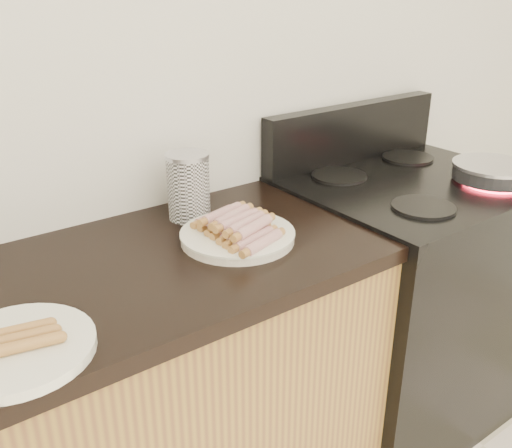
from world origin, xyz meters
TOP-DOWN VIEW (x-y plane):
  - wall_back at (0.00, 2.00)m, footprint 4.00×0.04m
  - stove at (0.78, 1.68)m, footprint 0.76×0.65m
  - stove_panel at (0.78, 1.96)m, footprint 0.76×0.06m
  - burner_near_left at (0.61, 1.51)m, footprint 0.18×0.18m
  - burner_near_right at (0.95, 1.51)m, footprint 0.18×0.18m
  - burner_far_left at (0.61, 1.84)m, footprint 0.18×0.18m
  - burner_far_right at (0.95, 1.84)m, footprint 0.18×0.18m
  - frying_pan at (0.97, 1.52)m, footprint 0.26×0.42m
  - main_plate at (0.08, 1.66)m, footprint 0.31×0.31m
  - side_plate at (-0.50, 1.51)m, footprint 0.31×0.31m
  - hotdog_pile at (0.08, 1.66)m, footprint 0.13×0.26m
  - plain_sausages at (-0.50, 1.51)m, footprint 0.14×0.10m
  - canister at (0.06, 1.87)m, footprint 0.12×0.12m
  - mug at (0.11, 1.92)m, footprint 0.09×0.09m

SIDE VIEW (x-z plane):
  - stove at x=0.78m, z-range 0.00..0.91m
  - main_plate at x=0.08m, z-range 0.90..0.92m
  - side_plate at x=-0.50m, z-range 0.90..0.92m
  - burner_near_left at x=0.61m, z-range 0.91..0.92m
  - burner_near_right at x=0.95m, z-range 0.91..0.92m
  - burner_far_left at x=0.61m, z-range 0.91..0.92m
  - burner_far_right at x=0.95m, z-range 0.91..0.92m
  - plain_sausages at x=-0.50m, z-range 0.92..0.94m
  - hotdog_pile at x=0.08m, z-range 0.92..0.97m
  - mug at x=0.11m, z-range 0.90..1.00m
  - frying_pan at x=0.97m, z-range 0.92..0.97m
  - canister at x=0.06m, z-range 0.90..1.08m
  - stove_panel at x=0.78m, z-range 0.91..1.11m
  - wall_back at x=0.00m, z-range 0.00..2.60m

